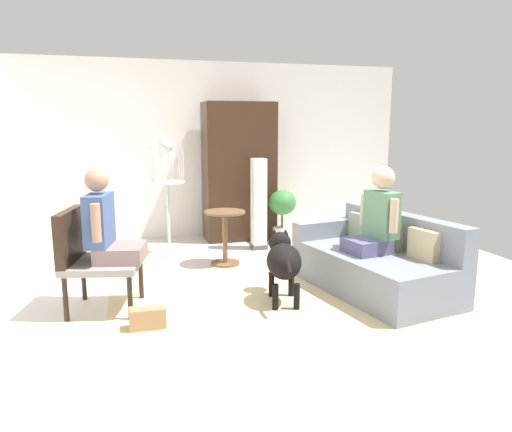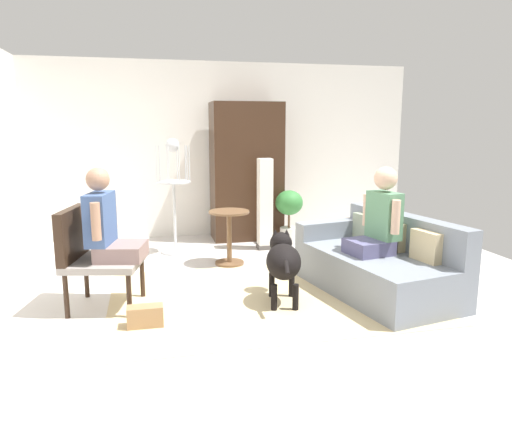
% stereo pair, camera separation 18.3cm
% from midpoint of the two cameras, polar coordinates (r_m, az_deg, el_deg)
% --- Properties ---
extents(ground_plane, '(6.64, 6.64, 0.00)m').
position_cam_midpoint_polar(ground_plane, '(4.73, -0.78, -9.38)').
color(ground_plane, beige).
extents(back_wall, '(5.97, 0.12, 2.54)m').
position_cam_midpoint_polar(back_wall, '(7.22, -6.49, 7.82)').
color(back_wall, silver).
rests_on(back_wall, ground).
extents(area_rug, '(2.96, 2.12, 0.01)m').
position_cam_midpoint_polar(area_rug, '(4.68, 0.19, -9.53)').
color(area_rug, '#C6B284').
rests_on(area_rug, ground).
extents(couch, '(1.20, 1.81, 0.76)m').
position_cam_midpoint_polar(couch, '(4.93, 13.10, -5.42)').
color(couch, slate).
rests_on(couch, ground).
extents(armchair, '(0.75, 0.73, 0.91)m').
position_cam_midpoint_polar(armchair, '(4.49, -20.46, -4.12)').
color(armchair, black).
rests_on(armchair, ground).
extents(person_on_couch, '(0.51, 0.50, 0.84)m').
position_cam_midpoint_polar(person_on_couch, '(4.78, 13.20, -0.17)').
color(person_on_couch, '#525076').
extents(person_on_armchair, '(0.54, 0.56, 0.82)m').
position_cam_midpoint_polar(person_on_armchair, '(4.39, -18.56, -1.17)').
color(person_on_armchair, gray).
extents(round_end_table, '(0.48, 0.48, 0.65)m').
position_cam_midpoint_polar(round_end_table, '(5.64, -4.65, -2.07)').
color(round_end_table, brown).
rests_on(round_end_table, ground).
extents(dog, '(0.41, 0.83, 0.64)m').
position_cam_midpoint_polar(dog, '(4.45, 2.09, -5.20)').
color(dog, black).
rests_on(dog, ground).
extents(bird_cage_stand, '(0.43, 0.43, 1.47)m').
position_cam_midpoint_polar(bird_cage_stand, '(6.15, -11.35, 2.94)').
color(bird_cage_stand, silver).
rests_on(bird_cage_stand, ground).
extents(potted_plant, '(0.38, 0.38, 0.75)m').
position_cam_midpoint_polar(potted_plant, '(6.66, 2.36, 0.75)').
color(potted_plant, beige).
rests_on(potted_plant, ground).
extents(column_lamp, '(0.20, 0.20, 1.21)m').
position_cam_midpoint_polar(column_lamp, '(6.32, -0.50, 1.36)').
color(column_lamp, '#4C4742').
rests_on(column_lamp, ground).
extents(armoire_cabinet, '(1.00, 0.56, 1.95)m').
position_cam_midpoint_polar(armoire_cabinet, '(6.91, -2.82, 5.30)').
color(armoire_cabinet, '#382316').
rests_on(armoire_cabinet, ground).
extents(handbag, '(0.29, 0.14, 0.18)m').
position_cam_midpoint_polar(handbag, '(4.08, -14.10, -11.75)').
color(handbag, '#99724C').
rests_on(handbag, ground).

